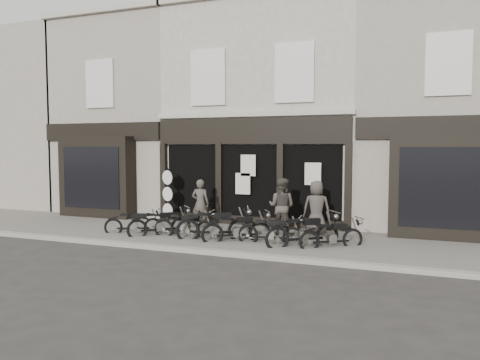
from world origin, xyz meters
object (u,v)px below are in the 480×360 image
(motorcycle_4, at_px, (237,231))
(man_left, at_px, (200,203))
(motorcycle_2, at_px, (185,228))
(man_centre, at_px, (282,206))
(motorcycle_0, at_px, (134,225))
(motorcycle_5, at_px, (271,234))
(motorcycle_1, at_px, (160,226))
(motorcycle_7, at_px, (332,238))
(man_right, at_px, (317,208))
(motorcycle_6, at_px, (303,235))
(advert_sign_post, at_px, (168,198))
(motorcycle_3, at_px, (215,228))

(motorcycle_4, bearing_deg, man_left, 108.16)
(motorcycle_2, bearing_deg, man_centre, 16.85)
(motorcycle_0, bearing_deg, motorcycle_2, -22.62)
(motorcycle_5, xyz_separation_m, man_left, (-3.04, 1.58, 0.58))
(motorcycle_1, xyz_separation_m, motorcycle_7, (5.42, 0.14, -0.03))
(man_right, bearing_deg, man_centre, 2.62)
(motorcycle_6, bearing_deg, motorcycle_7, -27.55)
(motorcycle_1, relative_size, motorcycle_7, 0.99)
(motorcycle_2, distance_m, motorcycle_7, 4.55)
(motorcycle_6, bearing_deg, motorcycle_4, 143.80)
(man_right, bearing_deg, motorcycle_5, 47.77)
(motorcycle_4, relative_size, motorcycle_7, 1.12)
(motorcycle_0, relative_size, motorcycle_4, 0.93)
(motorcycle_1, relative_size, man_centre, 0.91)
(motorcycle_0, distance_m, man_centre, 4.83)
(motorcycle_2, distance_m, motorcycle_5, 2.80)
(man_left, relative_size, man_right, 0.96)
(motorcycle_4, distance_m, advert_sign_post, 4.07)
(motorcycle_6, bearing_deg, man_centre, 89.76)
(man_right, bearing_deg, man_left, -10.01)
(motorcycle_2, distance_m, man_centre, 3.10)
(motorcycle_0, bearing_deg, motorcycle_3, -24.34)
(motorcycle_3, xyz_separation_m, motorcycle_7, (3.52, 0.14, -0.07))
(motorcycle_1, bearing_deg, motorcycle_0, 136.41)
(man_centre, bearing_deg, advert_sign_post, -2.56)
(motorcycle_5, distance_m, man_centre, 1.49)
(motorcycle_5, height_order, man_right, man_right)
(motorcycle_2, bearing_deg, motorcycle_5, -9.33)
(motorcycle_2, distance_m, motorcycle_3, 1.03)
(motorcycle_3, height_order, advert_sign_post, advert_sign_post)
(man_left, bearing_deg, motorcycle_1, 60.34)
(motorcycle_0, bearing_deg, advert_sign_post, 61.65)
(man_right, relative_size, advert_sign_post, 0.82)
(motorcycle_2, height_order, motorcycle_3, motorcycle_3)
(motorcycle_4, xyz_separation_m, advert_sign_post, (-3.49, 2.01, 0.63))
(motorcycle_4, bearing_deg, motorcycle_7, -28.82)
(motorcycle_5, relative_size, man_centre, 1.08)
(motorcycle_1, relative_size, motorcycle_5, 0.84)
(man_left, xyz_separation_m, advert_sign_post, (-1.48, 0.35, 0.07))
(motorcycle_3, height_order, man_right, man_right)
(motorcycle_2, bearing_deg, advert_sign_post, 122.74)
(motorcycle_4, bearing_deg, man_right, 6.79)
(man_centre, bearing_deg, motorcycle_4, 60.91)
(motorcycle_4, bearing_deg, motorcycle_0, 147.15)
(motorcycle_7, relative_size, advert_sign_post, 0.79)
(motorcycle_2, bearing_deg, motorcycle_7, -7.97)
(motorcycle_0, distance_m, man_right, 5.91)
(motorcycle_6, relative_size, motorcycle_7, 1.15)
(man_left, xyz_separation_m, man_right, (4.04, -0.01, 0.03))
(motorcycle_3, xyz_separation_m, motorcycle_5, (1.77, 0.04, -0.07))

